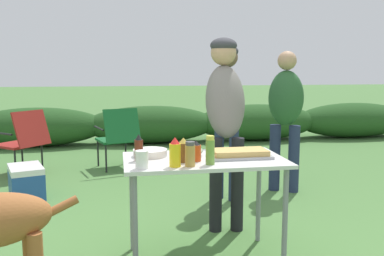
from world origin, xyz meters
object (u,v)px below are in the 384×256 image
Objects in this scene: beer_bottle at (183,151)px; cooler_box at (26,182)px; bbq_sauce_bottle at (139,148)px; camp_chair_green_behind_table at (118,135)px; standing_person_with_beanie at (286,109)px; plate_stack at (150,153)px; food_tray at (239,154)px; standing_person_in_gray_fleece at (225,108)px; relish_jar at (210,150)px; spice_jar at (190,154)px; mustard_bottle at (175,153)px; standing_person_in_dark_puffer at (227,103)px; paper_cup_stack at (142,160)px; mixing_bowl at (187,151)px; hot_sauce_bottle at (196,151)px; camp_chair_near_hedge at (23,139)px; folding_table at (204,169)px.

beer_bottle is 0.29× the size of cooler_box.
camp_chair_green_behind_table is at bearing 92.79° from bbq_sauce_bottle.
beer_bottle is at bearing -99.37° from standing_person_with_beanie.
beer_bottle is at bearing -48.27° from plate_stack.
food_tray is 0.71m from standing_person_in_gray_fleece.
standing_person_in_gray_fleece is 2.34m from cooler_box.
spice_jar is at bearing -166.77° from relish_jar.
bbq_sauce_bottle is at bearing -134.53° from standing_person_in_gray_fleece.
beer_bottle is 0.14m from mustard_bottle.
standing_person_in_dark_puffer is 1.96m from camp_chair_green_behind_table.
bbq_sauce_bottle is (-0.01, 0.24, 0.03)m from paper_cup_stack.
cooler_box is at bearing 131.07° from mixing_bowl.
spice_jar reaches higher than plate_stack.
beer_bottle is 1.17× the size of hot_sauce_bottle.
camp_chair_green_behind_table reaches higher than cooler_box.
paper_cup_stack is 0.20× the size of cooler_box.
camp_chair_near_hedge is (-2.02, 2.79, -0.30)m from food_tray.
standing_person_in_dark_puffer is (0.26, 1.38, 0.24)m from food_tray.
relish_jar is (0.23, 0.03, 0.00)m from mustard_bottle.
relish_jar is at bearing -23.79° from bbq_sauce_bottle.
food_tray is 1.42m from standing_person_in_dark_puffer.
camp_chair_green_behind_table is at bearing 99.92° from mixing_bowl.
bbq_sauce_bottle is (-0.69, 0.02, 0.06)m from food_tray.
food_tray is at bearing 35.62° from relish_jar.
cooler_box is (-1.11, 2.01, -0.63)m from paper_cup_stack.
standing_person_in_gray_fleece is (0.47, 0.74, 0.21)m from beer_bottle.
camp_chair_green_behind_table is at bearing 94.66° from plate_stack.
cooler_box is (-1.55, 1.96, -0.66)m from relish_jar.
camp_chair_near_hedge is at bearing 119.28° from beer_bottle.
standing_person_with_beanie is at bearing -112.37° from cooler_box.
spice_jar is 0.88× the size of bbq_sauce_bottle.
beer_bottle is at bearing -161.28° from cooler_box.
standing_person_with_beanie is at bearing 47.75° from mixing_bowl.
standing_person_in_gray_fleece is (0.41, 0.53, 0.25)m from mixing_bowl.
folding_table is 7.87× the size of hot_sauce_bottle.
folding_table is 2.40m from cooler_box.
bbq_sauce_bottle reaches higher than food_tray.
plate_stack is 0.88m from standing_person_in_gray_fleece.
folding_table is 1.98× the size of cooler_box.
plate_stack is 1.51× the size of spice_jar.
relish_jar is 0.12× the size of standing_person_in_dark_puffer.
standing_person_in_dark_puffer is 2.85× the size of cooler_box.
mustard_bottle is at bearing -157.06° from food_tray.
mustard_bottle is 0.23× the size of camp_chair_green_behind_table.
mixing_bowl is 0.49m from paper_cup_stack.
standing_person_with_beanie is 1.85× the size of camp_chair_near_hedge.
hot_sauce_bottle is 0.84m from standing_person_in_gray_fleece.
food_tray is 1.85m from standing_person_with_beanie.
mustard_bottle is 0.34× the size of cooler_box.
relish_jar is 0.12× the size of standing_person_in_gray_fleece.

